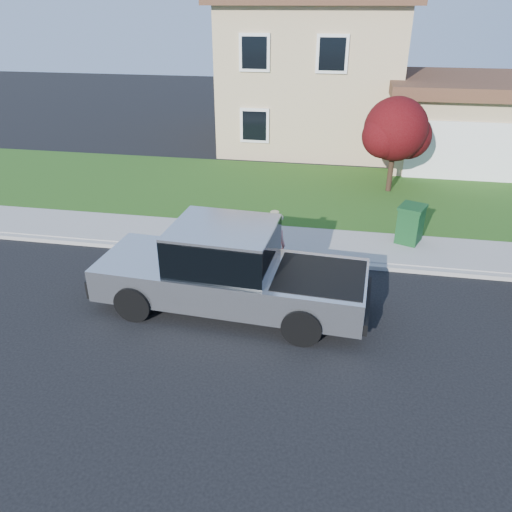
% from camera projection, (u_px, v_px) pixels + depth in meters
% --- Properties ---
extents(ground, '(80.00, 80.00, 0.00)m').
position_uv_depth(ground, '(251.00, 317.00, 11.52)').
color(ground, black).
rests_on(ground, ground).
extents(curb, '(40.00, 0.20, 0.12)m').
position_uv_depth(curb, '(306.00, 261.00, 13.87)').
color(curb, gray).
rests_on(curb, ground).
extents(sidewalk, '(40.00, 2.00, 0.15)m').
position_uv_depth(sidewalk, '(309.00, 244.00, 14.83)').
color(sidewalk, gray).
rests_on(sidewalk, ground).
extents(lawn, '(40.00, 7.00, 0.10)m').
position_uv_depth(lawn, '(319.00, 193.00, 18.78)').
color(lawn, '#214914').
rests_on(lawn, ground).
extents(house, '(14.00, 11.30, 6.85)m').
position_uv_depth(house, '(340.00, 78.00, 24.21)').
color(house, tan).
rests_on(house, ground).
extents(pickup_truck, '(6.47, 2.64, 2.08)m').
position_uv_depth(pickup_truck, '(230.00, 271.00, 11.47)').
color(pickup_truck, black).
rests_on(pickup_truck, ground).
extents(woman, '(0.68, 0.53, 1.81)m').
position_uv_depth(woman, '(274.00, 246.00, 12.90)').
color(woman, '#E5887E').
rests_on(woman, ground).
extents(ornamental_tree, '(2.52, 2.27, 3.46)m').
position_uv_depth(ornamental_tree, '(396.00, 132.00, 17.90)').
color(ornamental_tree, black).
rests_on(ornamental_tree, lawn).
extents(trash_bin, '(0.93, 0.99, 1.12)m').
position_uv_depth(trash_bin, '(410.00, 224.00, 14.55)').
color(trash_bin, '#103C19').
rests_on(trash_bin, sidewalk).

